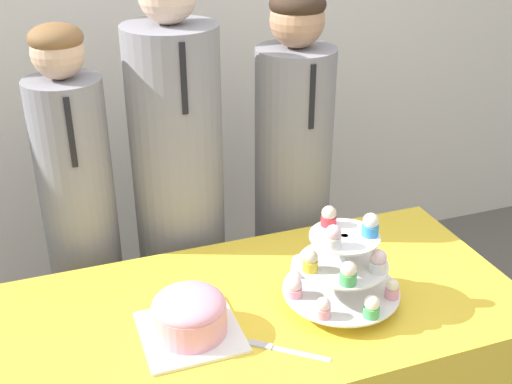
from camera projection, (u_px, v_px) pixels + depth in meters
name	position (u px, v px, depth m)	size (l,w,h in m)	color
round_cake	(189.00, 314.00, 1.69)	(0.26, 0.26, 0.13)	white
cake_knife	(275.00, 348.00, 1.66)	(0.19, 0.15, 0.01)	silver
cupcake_stand	(341.00, 265.00, 1.78)	(0.33, 0.33, 0.29)	silver
student_0	(84.00, 240.00, 2.20)	(0.24, 0.25, 1.42)	gray
student_1	(180.00, 208.00, 2.27)	(0.31, 0.32, 1.59)	gray
student_2	(292.00, 199.00, 2.42)	(0.28, 0.29, 1.48)	gray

